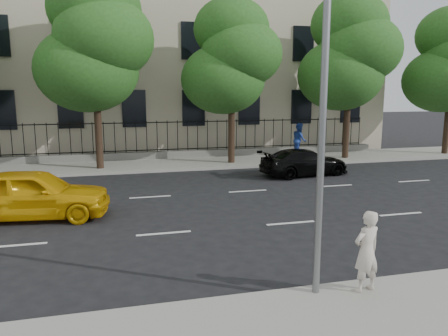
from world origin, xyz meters
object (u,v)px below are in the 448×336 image
object	(u,v)px
street_light	(313,38)
woman_near	(366,251)
yellow_taxi	(33,194)
black_sedan	(304,162)

from	to	relation	value
street_light	woman_near	distance (m)	4.34
woman_near	yellow_taxi	bearing A→B (deg)	-58.47
street_light	black_sedan	distance (m)	13.23
black_sedan	yellow_taxi	bearing A→B (deg)	103.39
street_light	woman_near	xyz separation A→B (m)	(0.98, -0.73, -4.16)
yellow_taxi	woman_near	world-z (taller)	woman_near
street_light	woman_near	size ratio (longest dim) A/B	4.80
black_sedan	woman_near	distance (m)	12.76
black_sedan	woman_near	xyz separation A→B (m)	(-4.21, -12.04, 0.34)
yellow_taxi	woman_near	xyz separation A→B (m)	(7.39, -7.57, 0.16)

